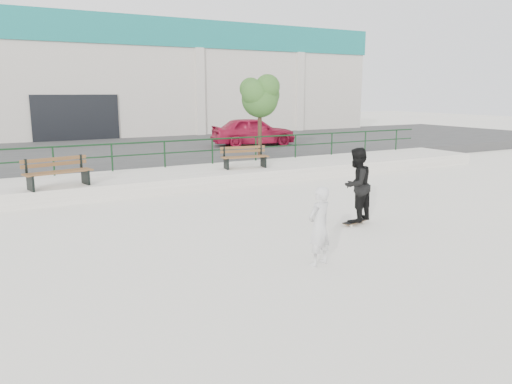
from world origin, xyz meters
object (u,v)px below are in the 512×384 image
bench_left (58,172)px  red_car (253,131)px  bench_right (245,157)px  seated_skater (319,226)px  standing_skater (356,185)px  tree (260,95)px  skateboard (355,222)px

bench_left → red_car: (11.02, 7.74, 0.31)m
bench_right → seated_skater: (-3.14, -9.13, -0.12)m
bench_left → seated_skater: (3.67, -8.40, -0.16)m
red_car → standing_skater: bearing=172.1°
bench_left → tree: (9.16, 3.68, 2.26)m
tree → red_car: 4.87m
standing_skater → seated_skater: bearing=18.5°
seated_skater → tree: bearing=-129.8°
standing_skater → red_car: bearing=-127.7°
bench_right → red_car: red_car is taller
bench_right → seated_skater: size_ratio=1.18×
standing_skater → bench_right: bearing=-113.3°
standing_skater → tree: bearing=-125.0°
tree → seated_skater: bearing=-114.4°
bench_right → red_car: bearing=67.0°
red_car → seated_skater: size_ratio=2.85×
standing_skater → seated_skater: size_ratio=1.20×
bench_left → bench_right: 6.85m
bench_left → standing_skater: standing_skater is taller
bench_left → skateboard: bearing=-57.3°
skateboard → standing_skater: size_ratio=0.42×
bench_left → standing_skater: (6.30, -6.37, 0.09)m
seated_skater → bench_left: bearing=-81.7°
seated_skater → skateboard: bearing=-157.6°
bench_left → standing_skater: bearing=-57.3°
bench_left → tree: size_ratio=0.57×
standing_skater → seated_skater: 3.33m
skateboard → standing_skater: standing_skater is taller
standing_skater → skateboard: bearing=-19.2°
skateboard → seated_skater: seated_skater is taller
skateboard → seated_skater: (-2.63, -2.03, 0.72)m
bench_right → tree: 4.41m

